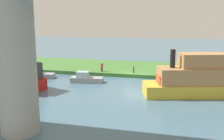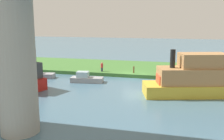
# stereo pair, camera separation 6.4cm
# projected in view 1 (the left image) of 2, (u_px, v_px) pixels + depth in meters

# --- Properties ---
(ground_plane) EXTENTS (160.00, 160.00, 0.00)m
(ground_plane) POSITION_uv_depth(u_px,v_px,m) (132.00, 78.00, 35.63)
(ground_plane) COLOR #476B7F
(grassy_bank) EXTENTS (80.00, 12.00, 0.50)m
(grassy_bank) POSITION_uv_depth(u_px,v_px,m) (138.00, 68.00, 41.30)
(grassy_bank) COLOR #427533
(grassy_bank) RESTS_ON ground
(bridge_pylon) EXTENTS (2.70, 2.70, 10.22)m
(bridge_pylon) POSITION_uv_depth(u_px,v_px,m) (16.00, 62.00, 17.47)
(bridge_pylon) COLOR #9E998E
(bridge_pylon) RESTS_ON ground
(person_on_bank) EXTENTS (0.45, 0.45, 1.39)m
(person_on_bank) POSITION_uv_depth(u_px,v_px,m) (102.00, 67.00, 37.53)
(person_on_bank) COLOR #2D334C
(person_on_bank) RESTS_ON grassy_bank
(mooring_post) EXTENTS (0.20, 0.20, 0.96)m
(mooring_post) POSITION_uv_depth(u_px,v_px,m) (134.00, 70.00, 36.39)
(mooring_post) COLOR brown
(mooring_post) RESTS_ON grassy_bank
(skiff_small) EXTENTS (10.17, 5.72, 4.94)m
(skiff_small) POSITION_uv_depth(u_px,v_px,m) (193.00, 78.00, 27.16)
(skiff_small) COLOR gold
(skiff_small) RESTS_ON ground
(pontoon_yellow) EXTENTS (10.69, 6.53, 5.18)m
(pontoon_yellow) POSITION_uv_depth(u_px,v_px,m) (8.00, 71.00, 30.49)
(pontoon_yellow) COLOR red
(pontoon_yellow) RESTS_ON ground
(riverboat_paddlewheel) EXTENTS (4.30, 1.98, 1.38)m
(riverboat_paddlewheel) POSITION_uv_depth(u_px,v_px,m) (86.00, 78.00, 33.16)
(riverboat_paddlewheel) COLOR #99999E
(riverboat_paddlewheel) RESTS_ON ground
(motorboat_red) EXTENTS (4.21, 2.03, 1.35)m
(motorboat_red) POSITION_uv_depth(u_px,v_px,m) (39.00, 74.00, 35.69)
(motorboat_red) COLOR #99999E
(motorboat_red) RESTS_ON ground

